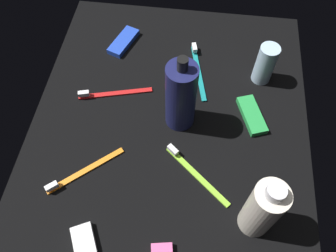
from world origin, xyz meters
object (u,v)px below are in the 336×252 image
toothbrush_red (111,93)px  toothbrush_lime (193,171)px  lotion_bottle (181,96)px  bodywash_bottle (263,209)px  snack_bar_green (252,115)px  toothbrush_orange (81,172)px  snack_bar_white (86,252)px  snack_bar_blue (124,42)px  deodorant_stick (265,64)px  toothbrush_teal (198,68)px

toothbrush_red → toothbrush_lime: bearing=-129.6°
lotion_bottle → bodywash_bottle: 27.88cm
bodywash_bottle → snack_bar_green: 25.91cm
toothbrush_orange → toothbrush_lime: 23.91cm
lotion_bottle → snack_bar_green: size_ratio=1.98×
bodywash_bottle → snack_bar_white: bearing=107.7°
snack_bar_white → snack_bar_green: same height
toothbrush_lime → snack_bar_blue: (35.39, 22.08, 0.14)cm
lotion_bottle → toothbrush_orange: lotion_bottle is taller
deodorant_stick → bodywash_bottle: bearing=177.0°
bodywash_bottle → deodorant_stick: (36.89, -1.90, -2.74)cm
toothbrush_teal → lotion_bottle: bearing=169.1°
toothbrush_red → snack_bar_green: 34.24cm
snack_bar_blue → lotion_bottle: bearing=-121.3°
lotion_bottle → snack_bar_green: 18.83cm
snack_bar_blue → toothbrush_lime: bearing=-127.7°
toothbrush_red → deodorant_stick: bearing=-75.0°
snack_bar_green → bodywash_bottle: bearing=160.2°
snack_bar_blue → snack_bar_green: 39.57cm
toothbrush_orange → toothbrush_teal: bearing=-35.0°
bodywash_bottle → toothbrush_red: (27.11, 34.50, -7.48)cm
toothbrush_teal → toothbrush_red: bearing=117.2°
toothbrush_red → lotion_bottle: bearing=-106.1°
toothbrush_teal → snack_bar_blue: 21.80cm
bodywash_bottle → snack_bar_green: bearing=0.8°
bodywash_bottle → snack_bar_green: size_ratio=1.70×
toothbrush_teal → toothbrush_orange: bearing=145.0°
bodywash_bottle → deodorant_stick: bodywash_bottle is taller
toothbrush_teal → snack_bar_blue: (6.74, 20.73, 0.14)cm
toothbrush_teal → toothbrush_lime: 28.68cm
lotion_bottle → toothbrush_teal: size_ratio=1.16×
deodorant_stick → snack_bar_green: (-12.05, 2.24, -4.59)cm
lotion_bottle → snack_bar_white: size_ratio=1.98×
deodorant_stick → toothbrush_lime: deodorant_stick is taller
bodywash_bottle → toothbrush_orange: bodywash_bottle is taller
toothbrush_orange → snack_bar_blue: (38.64, -1.61, 0.14)cm
lotion_bottle → snack_bar_blue: 29.69cm
snack_bar_white → snack_bar_blue: bearing=-22.4°
toothbrush_teal → snack_bar_green: size_ratio=1.71×
snack_bar_white → snack_bar_green: 46.43cm
toothbrush_lime → toothbrush_red: bearing=50.4°
deodorant_stick → snack_bar_blue: (7.52, 36.63, -4.59)cm
toothbrush_teal → snack_bar_white: bearing=160.2°
toothbrush_lime → bodywash_bottle: bearing=-125.5°
deodorant_stick → toothbrush_lime: (-27.88, 14.55, -4.73)cm
toothbrush_orange → toothbrush_red: same height
lotion_bottle → snack_bar_blue: bearing=38.4°
lotion_bottle → toothbrush_lime: bearing=-161.5°
toothbrush_lime → snack_bar_white: toothbrush_lime is taller
lotion_bottle → toothbrush_orange: bearing=130.2°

